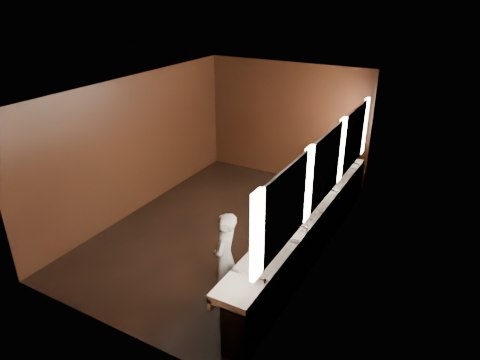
% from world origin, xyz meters
% --- Properties ---
extents(floor, '(6.00, 6.00, 0.00)m').
position_xyz_m(floor, '(0.00, 0.00, 0.00)').
color(floor, black).
rests_on(floor, ground).
extents(ceiling, '(4.00, 6.00, 0.02)m').
position_xyz_m(ceiling, '(0.00, 0.00, 2.80)').
color(ceiling, '#2D2D2B').
rests_on(ceiling, wall_back).
extents(wall_back, '(4.00, 0.02, 2.80)m').
position_xyz_m(wall_back, '(0.00, 3.00, 1.40)').
color(wall_back, black).
rests_on(wall_back, floor).
extents(wall_front, '(4.00, 0.02, 2.80)m').
position_xyz_m(wall_front, '(0.00, -3.00, 1.40)').
color(wall_front, black).
rests_on(wall_front, floor).
extents(wall_left, '(0.02, 6.00, 2.80)m').
position_xyz_m(wall_left, '(-2.00, 0.00, 1.40)').
color(wall_left, black).
rests_on(wall_left, floor).
extents(wall_right, '(0.02, 6.00, 2.80)m').
position_xyz_m(wall_right, '(2.00, 0.00, 1.40)').
color(wall_right, black).
rests_on(wall_right, floor).
extents(sink_counter, '(0.55, 5.40, 1.01)m').
position_xyz_m(sink_counter, '(1.79, 0.00, 0.50)').
color(sink_counter, black).
rests_on(sink_counter, floor).
extents(mirror_band, '(0.06, 5.03, 1.15)m').
position_xyz_m(mirror_band, '(1.98, -0.00, 1.75)').
color(mirror_band, '#FBE3CC').
rests_on(mirror_band, wall_right).
extents(person, '(0.45, 0.59, 1.47)m').
position_xyz_m(person, '(1.12, -1.71, 0.73)').
color(person, '#8DB7D2').
rests_on(person, floor).
extents(trash_bin, '(0.42, 0.42, 0.51)m').
position_xyz_m(trash_bin, '(1.58, -2.02, 0.26)').
color(trash_bin, black).
rests_on(trash_bin, floor).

